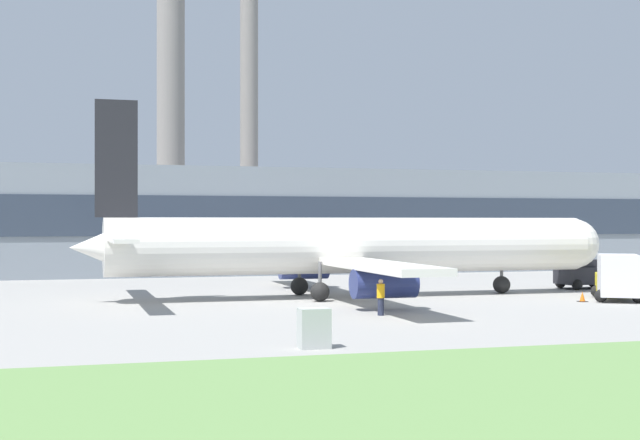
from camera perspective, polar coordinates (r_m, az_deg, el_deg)
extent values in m
plane|color=#999691|center=(48.13, 0.91, -5.34)|extent=(400.00, 400.00, 0.00)
cube|color=gray|center=(78.79, -5.87, -0.09)|extent=(89.24, 14.94, 8.82)
cube|color=#2D3847|center=(71.41, -4.79, 0.27)|extent=(87.45, 0.16, 3.17)
cylinder|color=gray|center=(114.54, -9.53, 7.63)|extent=(3.50, 3.50, 39.57)
cylinder|color=gray|center=(117.26, -4.56, 8.63)|extent=(2.33, 2.33, 44.36)
cylinder|color=white|center=(51.90, 2.37, -1.63)|extent=(28.74, 3.23, 3.23)
sphere|color=white|center=(58.08, 15.94, -1.47)|extent=(3.07, 3.07, 3.07)
cone|color=white|center=(49.25, -13.70, -1.72)|extent=(3.56, 3.07, 3.07)
cube|color=#232328|center=(49.38, -12.91, 3.85)|extent=(2.26, 0.24, 6.35)
cube|color=white|center=(45.25, -12.60, -1.25)|extent=(1.16, 8.07, 0.20)
cube|color=white|center=(53.30, -13.14, -1.07)|extent=(1.16, 8.07, 0.20)
cube|color=white|center=(44.50, 3.63, -2.93)|extent=(2.57, 13.44, 0.36)
cube|color=white|center=(58.57, -1.26, -2.25)|extent=(2.57, 13.44, 0.36)
cylinder|color=navy|center=(44.37, 4.13, -4.08)|extent=(3.23, 1.46, 1.46)
cylinder|color=navy|center=(58.97, -1.05, -3.09)|extent=(3.23, 1.46, 1.46)
cylinder|color=#59595B|center=(55.64, 11.55, -3.22)|extent=(0.20, 0.20, 1.67)
sphere|color=black|center=(55.69, 11.55, -4.08)|extent=(1.07, 1.07, 1.07)
cylinder|color=#59595B|center=(49.00, 0.00, -3.65)|extent=(0.20, 0.20, 1.67)
sphere|color=black|center=(49.06, 0.00, -4.62)|extent=(1.07, 1.07, 1.07)
cylinder|color=#59595B|center=(53.26, -1.33, -3.36)|extent=(0.20, 0.20, 1.67)
sphere|color=black|center=(53.32, -1.33, -4.26)|extent=(1.07, 1.07, 1.07)
cube|color=#232328|center=(60.93, 16.61, -3.41)|extent=(3.65, 2.11, 1.11)
cube|color=black|center=(60.89, 16.61, -2.66)|extent=(1.30, 1.44, 0.50)
sphere|color=black|center=(60.92, 18.09, -3.90)|extent=(0.70, 0.70, 0.70)
sphere|color=black|center=(62.46, 17.07, -3.81)|extent=(0.70, 0.70, 0.70)
sphere|color=black|center=(59.48, 16.13, -4.00)|extent=(0.70, 0.70, 0.70)
sphere|color=black|center=(61.05, 15.13, -3.90)|extent=(0.70, 0.70, 0.70)
cube|color=yellow|center=(54.22, 18.31, -3.83)|extent=(2.60, 2.49, 1.11)
cube|color=silver|center=(51.65, 18.55, -3.37)|extent=(3.21, 3.54, 2.27)
sphere|color=black|center=(54.47, 19.31, -4.36)|extent=(0.70, 0.70, 0.70)
sphere|color=black|center=(54.31, 17.29, -4.37)|extent=(0.70, 0.70, 0.70)
sphere|color=black|center=(51.09, 19.70, -4.64)|extent=(0.70, 0.70, 0.70)
sphere|color=black|center=(50.92, 17.54, -4.66)|extent=(0.70, 0.70, 0.70)
cylinder|color=#23283D|center=(41.93, 3.91, -5.56)|extent=(0.43, 0.43, 0.82)
cylinder|color=#F2A514|center=(41.87, 3.91, -4.55)|extent=(0.53, 0.53, 0.65)
sphere|color=tan|center=(41.84, 3.91, -3.95)|extent=(0.22, 0.22, 0.22)
cube|color=black|center=(51.03, 16.45, -5.02)|extent=(0.46, 0.46, 0.03)
cone|color=orange|center=(51.00, 16.45, -4.73)|extent=(0.33, 0.33, 0.56)
cube|color=#B2B7B2|center=(31.10, -0.39, -6.94)|extent=(1.06, 0.74, 1.39)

